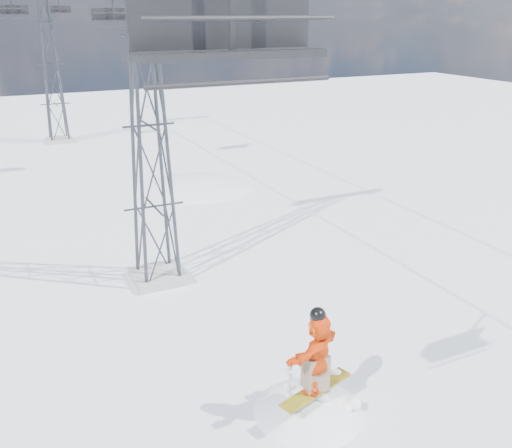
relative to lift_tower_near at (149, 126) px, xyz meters
name	(u,v)px	position (x,y,z in m)	size (l,w,h in m)	color
ground	(225,425)	(-0.80, -8.00, -5.47)	(120.00, 120.00, 0.00)	white
snow_terrain	(8,357)	(-5.57, 13.24, -15.06)	(39.00, 37.00, 22.00)	white
lift_tower_near	(149,126)	(0.00, 0.00, 0.00)	(5.20, 1.80, 11.43)	#999999
lift_tower_far	(51,64)	(0.00, 25.00, 0.00)	(5.20, 1.80, 11.43)	#999999
lift_chair_near	(229,32)	(-2.20, -11.93, 3.26)	(2.13, 0.61, 2.65)	black
lift_chair_mid	(113,16)	(2.20, 13.99, 3.22)	(2.18, 0.63, 2.70)	black
lift_chair_far	(12,11)	(-2.20, 21.81, 3.46)	(1.93, 0.56, 2.40)	black
lift_chair_extra	(59,10)	(2.20, 34.06, 3.51)	(1.89, 0.54, 2.34)	black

